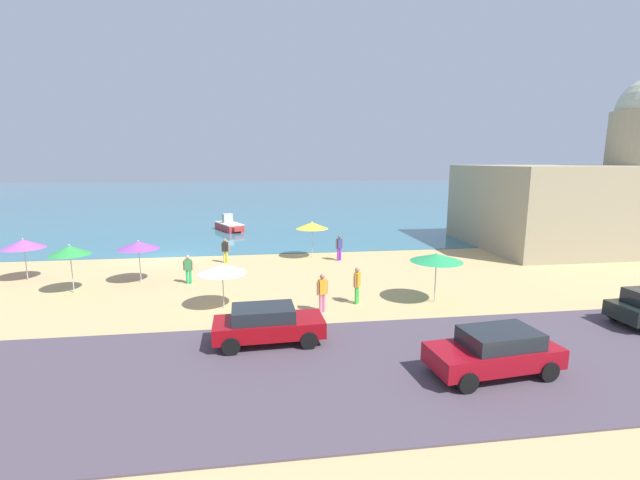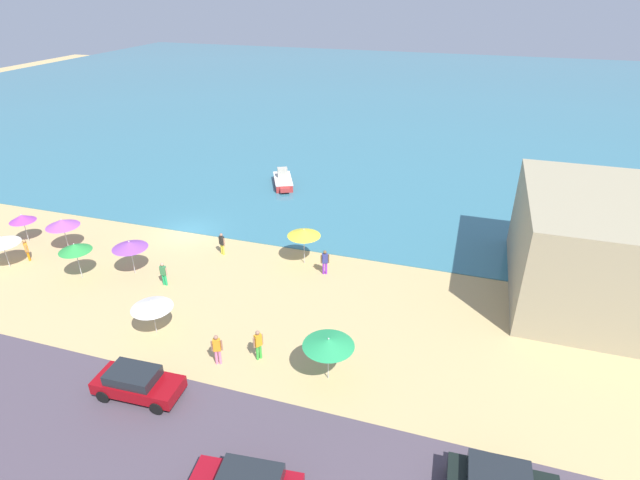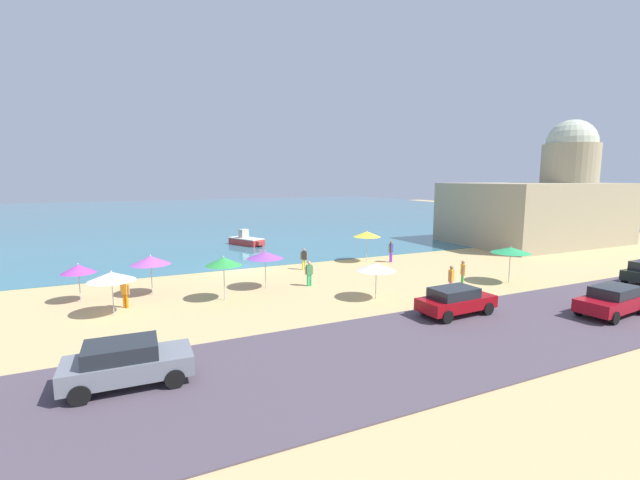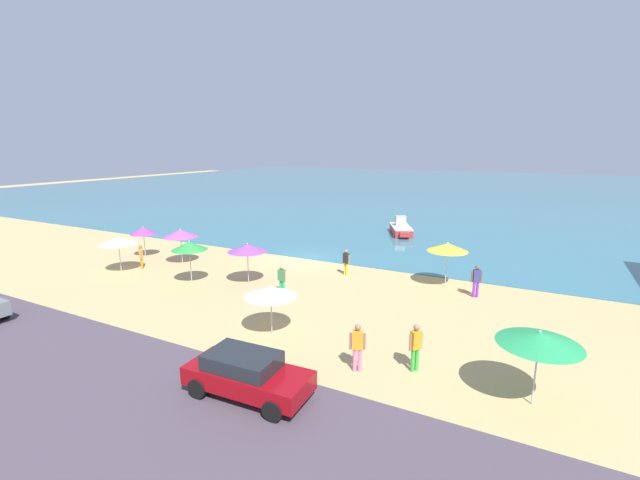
# 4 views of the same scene
# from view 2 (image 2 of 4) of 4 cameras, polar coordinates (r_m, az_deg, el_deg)

# --- Properties ---
(ground_plane) EXTENTS (160.00, 160.00, 0.00)m
(ground_plane) POSITION_cam_2_polar(r_m,az_deg,el_deg) (39.56, -14.89, 0.84)
(ground_plane) COLOR tan
(sea) EXTENTS (150.00, 110.00, 0.05)m
(sea) POSITION_cam_2_polar(r_m,az_deg,el_deg) (88.50, 4.27, 16.45)
(sea) COLOR teal
(sea) RESTS_ON ground_plane
(beach_umbrella_0) EXTENTS (2.03, 2.03, 2.55)m
(beach_umbrella_0) POSITION_cam_2_polar(r_m,az_deg,el_deg) (35.02, -26.24, -0.79)
(beach_umbrella_0) COLOR #B2B2B7
(beach_umbrella_0) RESTS_ON ground_plane
(beach_umbrella_1) EXTENTS (2.48, 2.48, 2.46)m
(beach_umbrella_1) POSITION_cam_2_polar(r_m,az_deg,el_deg) (23.80, 0.98, -11.63)
(beach_umbrella_1) COLOR #B2B2B7
(beach_umbrella_1) RESTS_ON ground_plane
(beach_umbrella_2) EXTENTS (1.82, 1.82, 2.21)m
(beach_umbrella_2) POSITION_cam_2_polar(r_m,az_deg,el_deg) (42.06, -30.91, 2.17)
(beach_umbrella_2) COLOR #B2B2B7
(beach_umbrella_2) RESTS_ON ground_plane
(beach_umbrella_3) EXTENTS (2.26, 2.26, 2.43)m
(beach_umbrella_3) POSITION_cam_2_polar(r_m,az_deg,el_deg) (39.30, -27.39, 1.73)
(beach_umbrella_3) COLOR #B2B2B7
(beach_umbrella_3) RESTS_ON ground_plane
(beach_umbrella_4) EXTENTS (2.23, 2.23, 2.61)m
(beach_umbrella_4) POSITION_cam_2_polar(r_m,az_deg,el_deg) (33.11, -1.85, 0.84)
(beach_umbrella_4) COLOR #B2B2B7
(beach_umbrella_4) RESTS_ON ground_plane
(beach_umbrella_5) EXTENTS (2.24, 2.24, 2.16)m
(beach_umbrella_5) POSITION_cam_2_polar(r_m,az_deg,el_deg) (28.27, -18.70, -7.00)
(beach_umbrella_5) COLOR #B2B2B7
(beach_umbrella_5) RESTS_ON ground_plane
(beach_umbrella_6) EXTENTS (2.26, 2.26, 2.41)m
(beach_umbrella_6) POSITION_cam_2_polar(r_m,az_deg,el_deg) (34.24, -20.93, -0.53)
(beach_umbrella_6) COLOR #B2B2B7
(beach_umbrella_6) RESTS_ON ground_plane
(beach_umbrella_7) EXTENTS (2.27, 2.27, 2.30)m
(beach_umbrella_7) POSITION_cam_2_polar(r_m,az_deg,el_deg) (38.90, -32.63, -0.05)
(beach_umbrella_7) COLOR #B2B2B7
(beach_umbrella_7) RESTS_ON ground_plane
(bather_0) EXTENTS (0.57, 0.25, 1.62)m
(bather_0) POSITION_cam_2_polar(r_m,az_deg,el_deg) (32.86, -17.45, -3.58)
(bather_0) COLOR #23AE5E
(bather_0) RESTS_ON ground_plane
(bather_1) EXTENTS (0.52, 0.35, 1.74)m
(bather_1) POSITION_cam_2_polar(r_m,az_deg,el_deg) (32.48, 0.56, -2.40)
(bather_1) COLOR purple
(bather_1) RESTS_ON ground_plane
(bather_2) EXTENTS (0.45, 0.41, 1.59)m
(bather_2) POSITION_cam_2_polar(r_m,az_deg,el_deg) (39.56, -30.53, -0.88)
(bather_2) COLOR orange
(bather_2) RESTS_ON ground_plane
(bather_3) EXTENTS (0.53, 0.35, 1.77)m
(bather_3) POSITION_cam_2_polar(r_m,az_deg,el_deg) (25.87, -11.68, -11.99)
(bather_3) COLOR pink
(bather_3) RESTS_ON ground_plane
(bather_4) EXTENTS (0.54, 0.34, 1.65)m
(bather_4) POSITION_cam_2_polar(r_m,az_deg,el_deg) (35.46, -11.15, -0.30)
(bather_4) COLOR gold
(bather_4) RESTS_ON ground_plane
(bather_5) EXTENTS (0.39, 0.48, 1.77)m
(bather_5) POSITION_cam_2_polar(r_m,az_deg,el_deg) (25.83, -7.07, -11.63)
(bather_5) COLOR green
(bather_5) RESTS_ON ground_plane
(parked_car_2) EXTENTS (4.11, 1.94, 1.40)m
(parked_car_2) POSITION_cam_2_polar(r_m,az_deg,el_deg) (25.30, -20.18, -15.04)
(parked_car_2) COLOR maroon
(parked_car_2) RESTS_ON coastal_road
(skiff_nearshore) EXTENTS (3.10, 4.35, 1.59)m
(skiff_nearshore) POSITION_cam_2_polar(r_m,az_deg,el_deg) (47.00, -4.25, 6.74)
(skiff_nearshore) COLOR #BA3331
(skiff_nearshore) RESTS_ON sea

